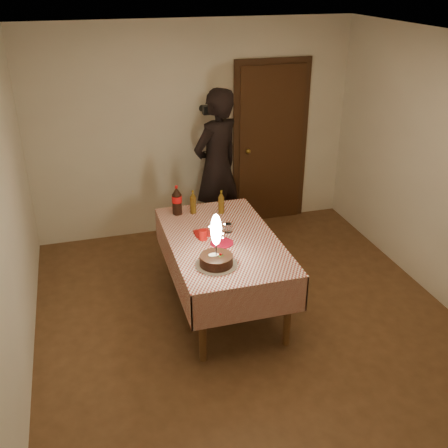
{
  "coord_description": "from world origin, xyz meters",
  "views": [
    {
      "loc": [
        -1.39,
        -3.87,
        3.1
      ],
      "look_at": [
        -0.17,
        0.34,
        0.95
      ],
      "focal_mm": 42.0,
      "sensor_mm": 36.0,
      "label": 1
    }
  ],
  "objects": [
    {
      "name": "ground",
      "position": [
        0.0,
        0.0,
        0.0
      ],
      "size": [
        4.0,
        4.5,
        0.01
      ],
      "primitive_type": "cube",
      "color": "brown",
      "rests_on": "ground"
    },
    {
      "name": "room_shell",
      "position": [
        0.03,
        0.08,
        1.65
      ],
      "size": [
        4.04,
        4.54,
        2.62
      ],
      "color": "silver",
      "rests_on": "ground"
    },
    {
      "name": "dining_table",
      "position": [
        -0.17,
        0.39,
        0.67
      ],
      "size": [
        1.02,
        1.72,
        0.77
      ],
      "color": "brown",
      "rests_on": "ground"
    },
    {
      "name": "birthday_cake",
      "position": [
        -0.36,
        -0.07,
        0.88
      ],
      "size": [
        0.36,
        0.36,
        0.49
      ],
      "color": "white",
      "rests_on": "dining_table"
    },
    {
      "name": "red_plate",
      "position": [
        -0.2,
        0.3,
        0.78
      ],
      "size": [
        0.22,
        0.22,
        0.01
      ],
      "primitive_type": "cylinder",
      "color": "red",
      "rests_on": "dining_table"
    },
    {
      "name": "red_cup",
      "position": [
        -0.36,
        0.42,
        0.82
      ],
      "size": [
        0.08,
        0.08,
        0.1
      ],
      "primitive_type": "cylinder",
      "color": "#B50F0C",
      "rests_on": "dining_table"
    },
    {
      "name": "clear_cup",
      "position": [
        -0.08,
        0.5,
        0.82
      ],
      "size": [
        0.07,
        0.07,
        0.09
      ],
      "primitive_type": "cylinder",
      "color": "silver",
      "rests_on": "dining_table"
    },
    {
      "name": "napkin_stack",
      "position": [
        -0.33,
        0.53,
        0.78
      ],
      "size": [
        0.15,
        0.15,
        0.02
      ],
      "primitive_type": "cube",
      "color": "red",
      "rests_on": "dining_table"
    },
    {
      "name": "cola_bottle",
      "position": [
        -0.47,
        1.06,
        0.92
      ],
      "size": [
        0.1,
        0.1,
        0.32
      ],
      "color": "black",
      "rests_on": "dining_table"
    },
    {
      "name": "amber_bottle_left",
      "position": [
        -0.31,
        1.04,
        0.89
      ],
      "size": [
        0.06,
        0.06,
        0.25
      ],
      "color": "#53380E",
      "rests_on": "dining_table"
    },
    {
      "name": "amber_bottle_right",
      "position": [
        -0.02,
        0.95,
        0.89
      ],
      "size": [
        0.06,
        0.06,
        0.25
      ],
      "color": "#53380E",
      "rests_on": "dining_table"
    },
    {
      "name": "photographer",
      "position": [
        0.18,
        1.85,
        0.95
      ],
      "size": [
        0.82,
        0.74,
        1.89
      ],
      "color": "black",
      "rests_on": "ground"
    }
  ]
}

